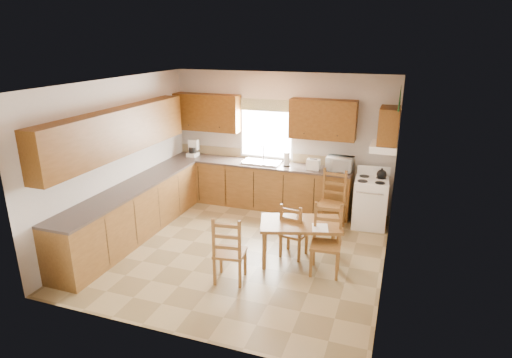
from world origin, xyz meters
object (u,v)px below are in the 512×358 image
(chair_near_left, at_px, (230,248))
(chair_far_right, at_px, (331,201))
(chair_far_left, at_px, (326,241))
(stove, at_px, (370,203))
(microwave, at_px, (340,164))
(dining_table, at_px, (300,242))
(chair_near_right, at_px, (294,230))

(chair_near_left, height_order, chair_far_right, chair_far_right)
(chair_far_left, bearing_deg, chair_near_left, -157.41)
(chair_far_left, xyz_separation_m, chair_far_right, (-0.20, 1.54, 0.03))
(stove, xyz_separation_m, microwave, (-0.63, 0.27, 0.62))
(dining_table, bearing_deg, chair_far_left, -44.01)
(microwave, bearing_deg, stove, -20.88)
(microwave, relative_size, dining_table, 0.37)
(stove, xyz_separation_m, chair_far_right, (-0.65, -0.40, 0.10))
(dining_table, distance_m, chair_near_left, 1.21)
(dining_table, relative_size, chair_far_right, 1.13)
(chair_near_right, bearing_deg, dining_table, 144.66)
(stove, xyz_separation_m, chair_far_left, (-0.45, -1.94, 0.08))
(stove, height_order, microwave, microwave)
(stove, bearing_deg, chair_near_right, -126.31)
(chair_near_left, distance_m, chair_far_right, 2.43)
(chair_near_left, xyz_separation_m, chair_near_right, (0.67, 1.01, -0.06))
(stove, xyz_separation_m, dining_table, (-0.89, -1.71, -0.11))
(microwave, distance_m, chair_far_left, 2.28)
(microwave, relative_size, chair_near_right, 0.51)
(chair_near_left, bearing_deg, microwave, -118.89)
(stove, distance_m, chair_near_left, 3.10)
(chair_far_left, bearing_deg, dining_table, 147.43)
(stove, height_order, chair_far_left, chair_far_left)
(dining_table, xyz_separation_m, chair_near_right, (-0.13, 0.13, 0.12))
(microwave, relative_size, chair_near_left, 0.45)
(chair_near_right, bearing_deg, chair_far_left, 157.27)
(chair_far_right, bearing_deg, chair_near_left, -108.99)
(microwave, height_order, chair_far_right, microwave)
(dining_table, xyz_separation_m, chair_far_right, (0.24, 1.31, 0.21))
(microwave, distance_m, chair_far_right, 0.85)
(stove, height_order, chair_near_left, chair_near_left)
(stove, height_order, chair_far_right, chair_far_right)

